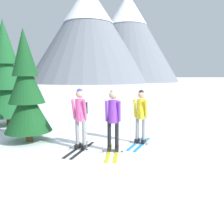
{
  "coord_description": "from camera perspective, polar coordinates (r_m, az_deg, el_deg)",
  "views": [
    {
      "loc": [
        0.01,
        -6.59,
        2.22
      ],
      "look_at": [
        0.11,
        0.43,
        1.05
      ],
      "focal_mm": 35.71,
      "sensor_mm": 36.0,
      "label": 1
    }
  ],
  "objects": [
    {
      "name": "skier_in_pink",
      "position": [
        6.69,
        -8.09,
        -0.73
      ],
      "size": [
        0.78,
        1.62,
        1.83
      ],
      "color": "black",
      "rests_on": "ground"
    },
    {
      "name": "mountain_ridge_distant",
      "position": [
        72.69,
        -0.9,
        19.08
      ],
      "size": [
        46.82,
        43.76,
        28.17
      ],
      "color": "slate",
      "rests_on": "ground"
    },
    {
      "name": "skier_in_yellow",
      "position": [
        7.22,
        7.36,
        -0.59
      ],
      "size": [
        0.97,
        1.57,
        1.75
      ],
      "color": "#1E84D1",
      "rests_on": "ground"
    },
    {
      "name": "pine_tree_mid",
      "position": [
        7.82,
        -21.05,
        4.91
      ],
      "size": [
        1.52,
        1.52,
        3.68
      ],
      "color": "#51381E",
      "rests_on": "ground"
    },
    {
      "name": "pine_tree_near",
      "position": [
        10.75,
        -25.39,
        7.8
      ],
      "size": [
        1.88,
        1.88,
        4.54
      ],
      "color": "#51381E",
      "rests_on": "ground"
    },
    {
      "name": "skier_in_purple",
      "position": [
        6.39,
        0.27,
        -1.42
      ],
      "size": [
        0.61,
        1.67,
        1.82
      ],
      "color": "yellow",
      "rests_on": "ground"
    },
    {
      "name": "ground_plane",
      "position": [
        6.95,
        -0.85,
        -9.16
      ],
      "size": [
        400.0,
        400.0,
        0.0
      ],
      "primitive_type": "plane",
      "color": "white"
    }
  ]
}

